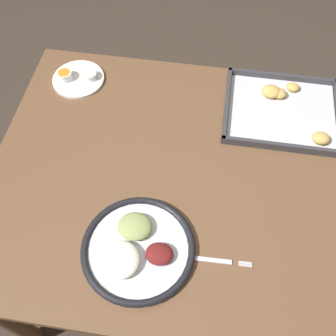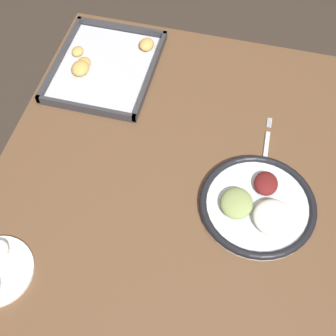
# 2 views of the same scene
# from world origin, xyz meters

# --- Properties ---
(ground_plane) EXTENTS (8.00, 8.00, 0.00)m
(ground_plane) POSITION_xyz_m (0.00, 0.00, 0.00)
(ground_plane) COLOR #382D26
(dining_table) EXTENTS (1.10, 0.93, 0.74)m
(dining_table) POSITION_xyz_m (0.00, 0.00, 0.63)
(dining_table) COLOR brown
(dining_table) RESTS_ON ground_plane
(dinner_plate) EXTENTS (0.30, 0.30, 0.05)m
(dinner_plate) POSITION_xyz_m (-0.06, -0.25, 0.76)
(dinner_plate) COLOR silver
(dinner_plate) RESTS_ON dining_table
(fork) EXTENTS (0.19, 0.02, 0.00)m
(fork) POSITION_xyz_m (0.13, -0.25, 0.74)
(fork) COLOR silver
(fork) RESTS_ON dining_table
(baking_tray) EXTENTS (0.37, 0.31, 0.04)m
(baking_tray) POSITION_xyz_m (0.32, 0.29, 0.75)
(baking_tray) COLOR #333338
(baking_tray) RESTS_ON dining_table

